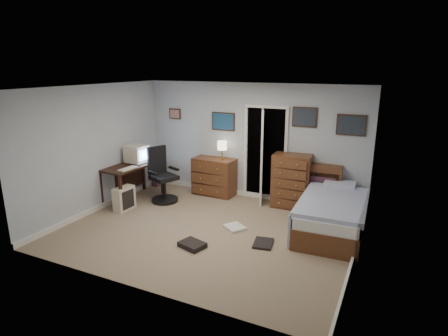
# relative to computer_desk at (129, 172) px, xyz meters

# --- Properties ---
(floor) EXTENTS (5.00, 4.00, 0.02)m
(floor) POSITION_rel_computer_desk_xyz_m (2.30, -0.70, -0.63)
(floor) COLOR gray
(floor) RESTS_ON ground
(computer_desk) EXTENTS (0.74, 1.43, 0.80)m
(computer_desk) POSITION_rel_computer_desk_xyz_m (0.00, 0.00, 0.00)
(computer_desk) COLOR black
(computer_desk) RESTS_ON floor
(crt_monitor) EXTENTS (0.44, 0.41, 0.38)m
(crt_monitor) POSITION_rel_computer_desk_xyz_m (0.12, 0.14, 0.38)
(crt_monitor) COLOR beige
(crt_monitor) RESTS_ON computer_desk
(keyboard) EXTENTS (0.19, 0.44, 0.03)m
(keyboard) POSITION_rel_computer_desk_xyz_m (0.28, -0.36, 0.20)
(keyboard) COLOR beige
(keyboard) RESTS_ON computer_desk
(pc_tower) EXTENTS (0.25, 0.46, 0.48)m
(pc_tower) POSITION_rel_computer_desk_xyz_m (0.30, -0.56, -0.38)
(pc_tower) COLOR beige
(pc_tower) RESTS_ON floor
(office_chair) EXTENTS (0.74, 0.74, 1.18)m
(office_chair) POSITION_rel_computer_desk_xyz_m (0.70, 0.22, -0.16)
(office_chair) COLOR black
(office_chair) RESTS_ON floor
(media_stack) EXTENTS (0.17, 0.17, 0.82)m
(media_stack) POSITION_rel_computer_desk_xyz_m (-0.02, 1.00, -0.21)
(media_stack) COLOR maroon
(media_stack) RESTS_ON floor
(low_dresser) EXTENTS (0.97, 0.52, 0.84)m
(low_dresser) POSITION_rel_computer_desk_xyz_m (1.52, 1.08, -0.20)
(low_dresser) COLOR brown
(low_dresser) RESTS_ON floor
(table_lamp) EXTENTS (0.22, 0.22, 0.41)m
(table_lamp) POSITION_rel_computer_desk_xyz_m (1.72, 1.08, 0.52)
(table_lamp) COLOR gold
(table_lamp) RESTS_ON low_dresser
(doorway) EXTENTS (0.96, 1.12, 2.05)m
(doorway) POSITION_rel_computer_desk_xyz_m (2.64, 1.58, 0.39)
(doorway) COLOR black
(doorway) RESTS_ON floor
(tall_dresser) EXTENTS (0.78, 0.49, 1.11)m
(tall_dresser) POSITION_rel_computer_desk_xyz_m (3.30, 1.05, -0.06)
(tall_dresser) COLOR brown
(tall_dresser) RESTS_ON floor
(headboard_bookcase) EXTENTS (1.06, 0.32, 0.94)m
(headboard_bookcase) POSITION_rel_computer_desk_xyz_m (3.75, 1.17, -0.12)
(headboard_bookcase) COLOR brown
(headboard_bookcase) RESTS_ON floor
(bed) EXTENTS (1.19, 2.11, 0.68)m
(bed) POSITION_rel_computer_desk_xyz_m (4.28, 0.23, -0.30)
(bed) COLOR brown
(bed) RESTS_ON floor
(wall_posters) EXTENTS (4.38, 0.04, 0.60)m
(wall_posters) POSITION_rel_computer_desk_xyz_m (2.86, 1.28, 1.13)
(wall_posters) COLOR #331E11
(wall_posters) RESTS_ON floor
(floor_clutter) EXTENTS (1.43, 1.36, 0.08)m
(floor_clutter) POSITION_rel_computer_desk_xyz_m (2.70, -0.98, -0.59)
(floor_clutter) COLOR silver
(floor_clutter) RESTS_ON floor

